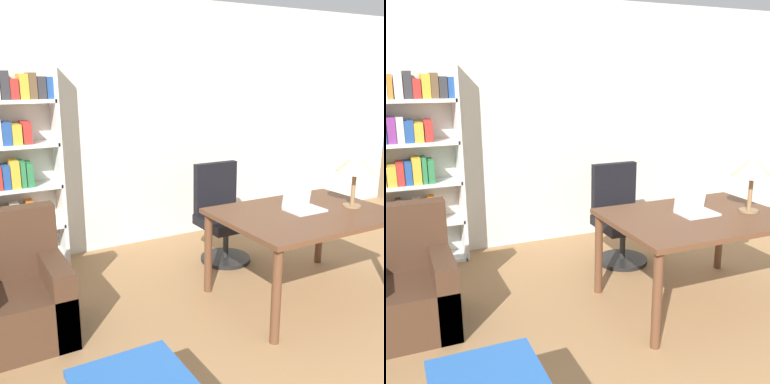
# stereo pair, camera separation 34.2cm
# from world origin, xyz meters

# --- Properties ---
(wall_back) EXTENTS (8.00, 0.06, 2.70)m
(wall_back) POSITION_xyz_m (0.00, 4.53, 1.35)
(wall_back) COLOR silver
(wall_back) RESTS_ON ground_plane
(desk) EXTENTS (1.45, 1.05, 0.77)m
(desk) POSITION_xyz_m (0.62, 2.58, 0.68)
(desk) COLOR brown
(desk) RESTS_ON ground_plane
(laptop) EXTENTS (0.31, 0.24, 0.25)m
(laptop) POSITION_xyz_m (0.63, 2.64, 0.82)
(laptop) COLOR silver
(laptop) RESTS_ON desk
(table_lamp) EXTENTS (0.33, 0.33, 0.47)m
(table_lamp) POSITION_xyz_m (1.09, 2.50, 1.14)
(table_lamp) COLOR olive
(table_lamp) RESTS_ON desk
(office_chair) EXTENTS (0.52, 0.52, 1.01)m
(office_chair) POSITION_xyz_m (0.47, 3.63, 0.46)
(office_chair) COLOR black
(office_chair) RESTS_ON ground_plane
(armchair) EXTENTS (0.75, 0.70, 0.93)m
(armchair) POSITION_xyz_m (-1.67, 3.10, 0.30)
(armchair) COLOR #472D1E
(armchair) RESTS_ON ground_plane
(bookshelf) EXTENTS (0.89, 0.28, 2.04)m
(bookshelf) POSITION_xyz_m (-1.48, 4.34, 1.00)
(bookshelf) COLOR white
(bookshelf) RESTS_ON ground_plane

